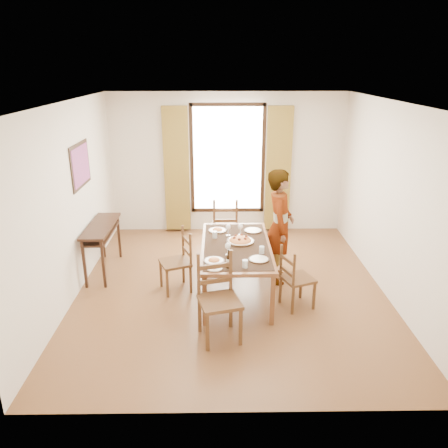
{
  "coord_description": "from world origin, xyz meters",
  "views": [
    {
      "loc": [
        -0.19,
        -5.83,
        3.16
      ],
      "look_at": [
        -0.1,
        0.07,
        1.0
      ],
      "focal_mm": 35.0,
      "sensor_mm": 36.0,
      "label": 1
    }
  ],
  "objects_px": {
    "pasta_platter": "(240,239)",
    "man": "(280,227)",
    "dining_table": "(236,249)",
    "console_table": "(101,232)"
  },
  "relations": [
    {
      "from": "dining_table",
      "to": "pasta_platter",
      "type": "relative_size",
      "value": 4.58
    },
    {
      "from": "man",
      "to": "pasta_platter",
      "type": "bearing_deg",
      "value": 125.35
    },
    {
      "from": "pasta_platter",
      "to": "man",
      "type": "bearing_deg",
      "value": 26.76
    },
    {
      "from": "dining_table",
      "to": "pasta_platter",
      "type": "distance_m",
      "value": 0.16
    },
    {
      "from": "dining_table",
      "to": "pasta_platter",
      "type": "height_order",
      "value": "pasta_platter"
    },
    {
      "from": "dining_table",
      "to": "man",
      "type": "distance_m",
      "value": 0.8
    },
    {
      "from": "console_table",
      "to": "pasta_platter",
      "type": "relative_size",
      "value": 3.0
    },
    {
      "from": "console_table",
      "to": "man",
      "type": "height_order",
      "value": "man"
    },
    {
      "from": "console_table",
      "to": "dining_table",
      "type": "xyz_separation_m",
      "value": [
        2.1,
        -0.72,
        0.01
      ]
    },
    {
      "from": "man",
      "to": "pasta_platter",
      "type": "relative_size",
      "value": 4.38
    }
  ]
}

